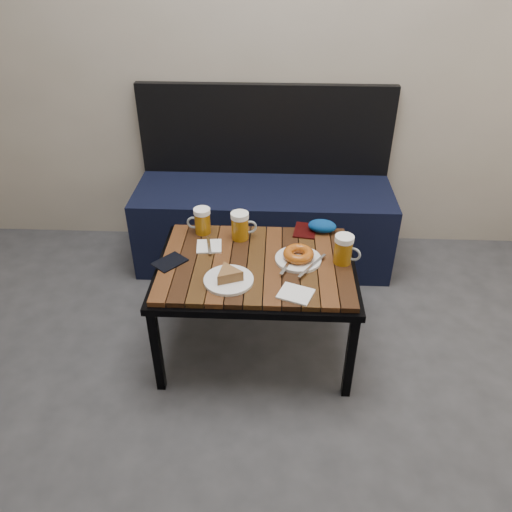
{
  "coord_description": "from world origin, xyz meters",
  "views": [
    {
      "loc": [
        0.05,
        -0.71,
        1.66
      ],
      "look_at": [
        -0.03,
        1.01,
        0.5
      ],
      "focal_mm": 35.0,
      "sensor_mm": 36.0,
      "label": 1
    }
  ],
  "objects_px": {
    "passport_burgundy": "(305,230)",
    "plate_pie": "(228,277)",
    "knit_pouch": "(322,226)",
    "cafe_table": "(256,270)",
    "beer_mug_left": "(202,221)",
    "beer_mug_right": "(344,249)",
    "plate_bagel": "(298,256)",
    "beer_mug_centre": "(240,226)",
    "passport_navy": "(170,262)",
    "bench": "(264,216)"
  },
  "relations": [
    {
      "from": "plate_pie",
      "to": "passport_burgundy",
      "type": "bearing_deg",
      "value": 51.82
    },
    {
      "from": "plate_bagel",
      "to": "passport_burgundy",
      "type": "distance_m",
      "value": 0.25
    },
    {
      "from": "passport_burgundy",
      "to": "plate_pie",
      "type": "bearing_deg",
      "value": -119.2
    },
    {
      "from": "bench",
      "to": "passport_navy",
      "type": "bearing_deg",
      "value": -115.36
    },
    {
      "from": "beer_mug_left",
      "to": "beer_mug_centre",
      "type": "bearing_deg",
      "value": 167.58
    },
    {
      "from": "cafe_table",
      "to": "beer_mug_right",
      "type": "xyz_separation_m",
      "value": [
        0.36,
        0.01,
        0.11
      ]
    },
    {
      "from": "cafe_table",
      "to": "plate_pie",
      "type": "relative_size",
      "value": 4.23
    },
    {
      "from": "knit_pouch",
      "to": "cafe_table",
      "type": "bearing_deg",
      "value": -138.29
    },
    {
      "from": "beer_mug_right",
      "to": "plate_pie",
      "type": "relative_size",
      "value": 0.64
    },
    {
      "from": "bench",
      "to": "plate_pie",
      "type": "relative_size",
      "value": 7.05
    },
    {
      "from": "bench",
      "to": "beer_mug_centre",
      "type": "xyz_separation_m",
      "value": [
        -0.09,
        -0.57,
        0.26
      ]
    },
    {
      "from": "passport_burgundy",
      "to": "knit_pouch",
      "type": "height_order",
      "value": "knit_pouch"
    },
    {
      "from": "cafe_table",
      "to": "knit_pouch",
      "type": "distance_m",
      "value": 0.4
    },
    {
      "from": "bench",
      "to": "beer_mug_left",
      "type": "height_order",
      "value": "bench"
    },
    {
      "from": "beer_mug_left",
      "to": "knit_pouch",
      "type": "distance_m",
      "value": 0.55
    },
    {
      "from": "bench",
      "to": "knit_pouch",
      "type": "bearing_deg",
      "value": -60.03
    },
    {
      "from": "beer_mug_centre",
      "to": "passport_burgundy",
      "type": "bearing_deg",
      "value": 0.12
    },
    {
      "from": "passport_navy",
      "to": "knit_pouch",
      "type": "bearing_deg",
      "value": 64.47
    },
    {
      "from": "bench",
      "to": "cafe_table",
      "type": "bearing_deg",
      "value": -90.62
    },
    {
      "from": "plate_bagel",
      "to": "passport_navy",
      "type": "xyz_separation_m",
      "value": [
        -0.54,
        -0.04,
        -0.02
      ]
    },
    {
      "from": "beer_mug_right",
      "to": "plate_bagel",
      "type": "xyz_separation_m",
      "value": [
        -0.19,
        0.0,
        -0.04
      ]
    },
    {
      "from": "beer_mug_left",
      "to": "beer_mug_centre",
      "type": "distance_m",
      "value": 0.18
    },
    {
      "from": "beer_mug_centre",
      "to": "plate_pie",
      "type": "xyz_separation_m",
      "value": [
        -0.02,
        -0.33,
        -0.04
      ]
    },
    {
      "from": "beer_mug_centre",
      "to": "passport_navy",
      "type": "relative_size",
      "value": 0.99
    },
    {
      "from": "bench",
      "to": "beer_mug_right",
      "type": "xyz_separation_m",
      "value": [
        0.35,
        -0.74,
        0.26
      ]
    },
    {
      "from": "cafe_table",
      "to": "beer_mug_centre",
      "type": "xyz_separation_m",
      "value": [
        -0.08,
        0.18,
        0.11
      ]
    },
    {
      "from": "beer_mug_right",
      "to": "plate_bagel",
      "type": "height_order",
      "value": "beer_mug_right"
    },
    {
      "from": "beer_mug_centre",
      "to": "plate_pie",
      "type": "distance_m",
      "value": 0.33
    },
    {
      "from": "cafe_table",
      "to": "beer_mug_centre",
      "type": "bearing_deg",
      "value": 112.93
    },
    {
      "from": "beer_mug_left",
      "to": "beer_mug_right",
      "type": "xyz_separation_m",
      "value": [
        0.62,
        -0.21,
        0.0
      ]
    },
    {
      "from": "beer_mug_right",
      "to": "beer_mug_centre",
      "type": "bearing_deg",
      "value": -178.83
    },
    {
      "from": "passport_navy",
      "to": "beer_mug_left",
      "type": "bearing_deg",
      "value": 108.31
    },
    {
      "from": "beer_mug_left",
      "to": "plate_pie",
      "type": "xyz_separation_m",
      "value": [
        0.15,
        -0.37,
        -0.04
      ]
    },
    {
      "from": "beer_mug_centre",
      "to": "plate_bagel",
      "type": "relative_size",
      "value": 0.53
    },
    {
      "from": "passport_navy",
      "to": "plate_bagel",
      "type": "bearing_deg",
      "value": 45.13
    },
    {
      "from": "beer_mug_right",
      "to": "cafe_table",
      "type": "bearing_deg",
      "value": -155.64
    },
    {
      "from": "knit_pouch",
      "to": "beer_mug_left",
      "type": "bearing_deg",
      "value": -176.45
    },
    {
      "from": "beer_mug_centre",
      "to": "plate_pie",
      "type": "height_order",
      "value": "beer_mug_centre"
    },
    {
      "from": "plate_pie",
      "to": "passport_navy",
      "type": "bearing_deg",
      "value": 155.2
    },
    {
      "from": "beer_mug_left",
      "to": "beer_mug_centre",
      "type": "height_order",
      "value": "beer_mug_centre"
    },
    {
      "from": "beer_mug_left",
      "to": "beer_mug_right",
      "type": "height_order",
      "value": "beer_mug_right"
    },
    {
      "from": "beer_mug_right",
      "to": "plate_bagel",
      "type": "bearing_deg",
      "value": -158.46
    },
    {
      "from": "passport_burgundy",
      "to": "knit_pouch",
      "type": "distance_m",
      "value": 0.08
    },
    {
      "from": "knit_pouch",
      "to": "plate_bagel",
      "type": "bearing_deg",
      "value": -115.07
    },
    {
      "from": "beer_mug_centre",
      "to": "beer_mug_left",
      "type": "bearing_deg",
      "value": 152.12
    },
    {
      "from": "beer_mug_centre",
      "to": "plate_pie",
      "type": "relative_size",
      "value": 0.65
    },
    {
      "from": "beer_mug_centre",
      "to": "bench",
      "type": "bearing_deg",
      "value": 67.02
    },
    {
      "from": "beer_mug_right",
      "to": "knit_pouch",
      "type": "relative_size",
      "value": 0.97
    },
    {
      "from": "beer_mug_centre",
      "to": "plate_bagel",
      "type": "bearing_deg",
      "value": -47.83
    },
    {
      "from": "cafe_table",
      "to": "plate_bagel",
      "type": "bearing_deg",
      "value": 4.9
    }
  ]
}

